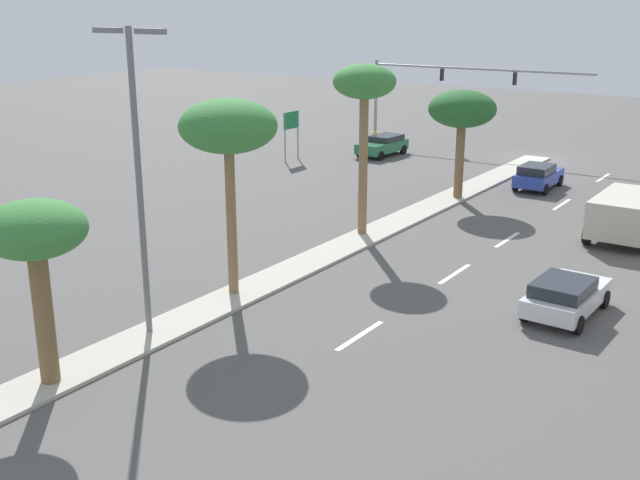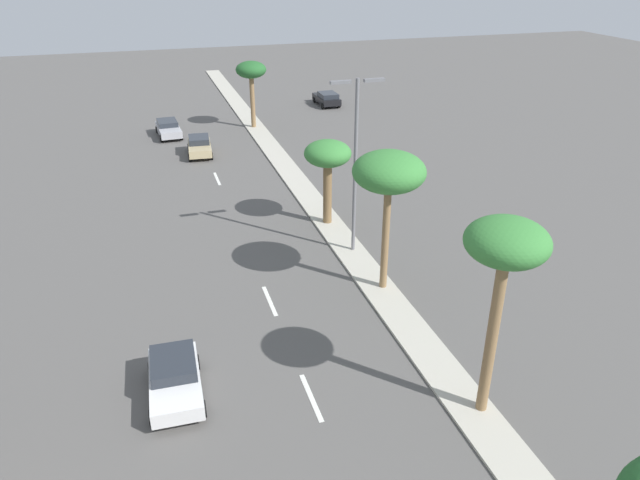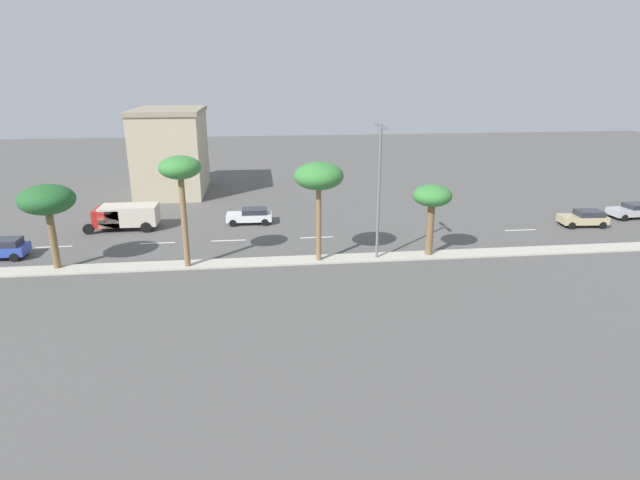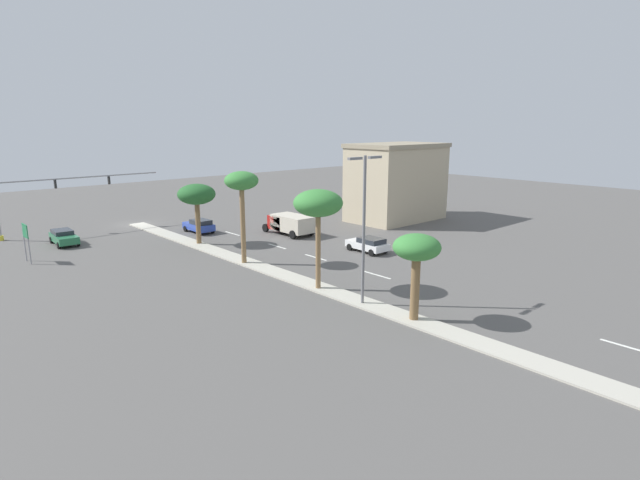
% 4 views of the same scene
% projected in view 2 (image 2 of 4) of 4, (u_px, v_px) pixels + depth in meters
% --- Properties ---
extents(ground_plane, '(160.00, 160.00, 0.00)m').
position_uv_depth(ground_plane, '(351.00, 253.00, 33.69)').
color(ground_plane, '#565451').
extents(median_curb, '(1.80, 94.45, 0.12)m').
position_uv_depth(median_curb, '(302.00, 188.00, 42.64)').
color(median_curb, '#B7B2A3').
rests_on(median_curb, ground).
extents(lane_stripe_near, '(0.20, 2.80, 0.01)m').
position_uv_depth(lane_stripe_near, '(311.00, 397.00, 22.90)').
color(lane_stripe_near, silver).
rests_on(lane_stripe_near, ground).
extents(lane_stripe_trailing, '(0.20, 2.80, 0.01)m').
position_uv_depth(lane_stripe_trailing, '(270.00, 301.00, 29.15)').
color(lane_stripe_trailing, silver).
rests_on(lane_stripe_trailing, ground).
extents(lane_stripe_leading, '(0.20, 2.80, 0.01)m').
position_uv_depth(lane_stripe_leading, '(217.00, 179.00, 44.51)').
color(lane_stripe_leading, silver).
rests_on(lane_stripe_leading, ground).
extents(palm_tree_near, '(2.83, 2.83, 7.78)m').
position_uv_depth(palm_tree_near, '(506.00, 250.00, 19.25)').
color(palm_tree_near, olive).
rests_on(palm_tree_near, median_curb).
extents(palm_tree_mid, '(3.48, 3.48, 7.16)m').
position_uv_depth(palm_tree_mid, '(389.00, 174.00, 27.49)').
color(palm_tree_mid, olive).
rests_on(palm_tree_mid, median_curb).
extents(palm_tree_right, '(2.86, 2.86, 5.29)m').
position_uv_depth(palm_tree_right, '(328.00, 157.00, 35.36)').
color(palm_tree_right, brown).
rests_on(palm_tree_right, median_curb).
extents(palm_tree_left, '(2.83, 2.83, 6.17)m').
position_uv_depth(palm_tree_left, '(251.00, 72.00, 54.67)').
color(palm_tree_left, olive).
rests_on(palm_tree_left, median_curb).
extents(street_lamp_outboard, '(2.90, 0.24, 9.68)m').
position_uv_depth(street_lamp_outboard, '(356.00, 154.00, 31.35)').
color(street_lamp_outboard, slate).
rests_on(street_lamp_outboard, median_curb).
extents(sedan_tan_leading, '(2.22, 4.10, 1.45)m').
position_uv_depth(sedan_tan_leading, '(199.00, 146.00, 49.33)').
color(sedan_tan_leading, tan).
rests_on(sedan_tan_leading, ground).
extents(sedan_silver_left, '(2.24, 4.51, 1.37)m').
position_uv_depth(sedan_silver_left, '(168.00, 128.00, 54.24)').
color(sedan_silver_left, '#B2B2B7').
rests_on(sedan_silver_left, ground).
extents(sedan_white_inboard, '(2.14, 4.13, 1.39)m').
position_uv_depth(sedan_white_inboard, '(175.00, 378.00, 22.80)').
color(sedan_white_inboard, silver).
rests_on(sedan_white_inboard, ground).
extents(sedan_black_near, '(2.14, 4.38, 1.46)m').
position_uv_depth(sedan_black_near, '(327.00, 98.00, 64.83)').
color(sedan_black_near, black).
rests_on(sedan_black_near, ground).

